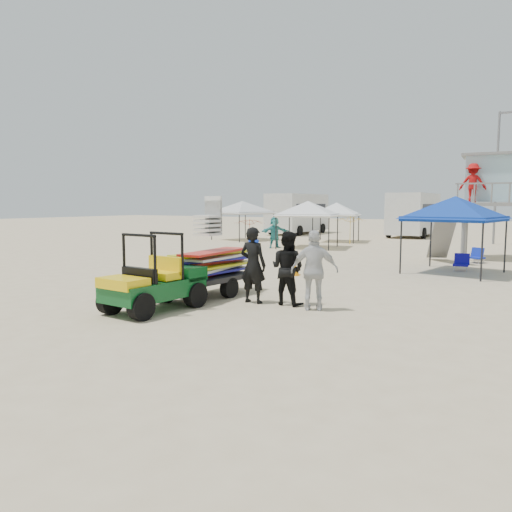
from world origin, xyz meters
The scene contains 22 objects.
ground centered at (0.00, 0.00, 0.00)m, with size 140.00×140.00×0.00m, color beige.
utility_cart centered at (-1.59, 1.76, 0.84)m, with size 1.36×2.46×1.80m.
surf_trailer centered at (-1.59, 4.09, 0.98)m, with size 1.58×2.68×2.40m.
man_left centered at (-0.07, 3.79, 0.97)m, with size 0.70×0.46×1.93m, color black.
man_mid centered at (0.78, 4.04, 0.92)m, with size 0.89×0.69×1.83m, color black.
man_right centered at (1.63, 3.79, 0.95)m, with size 1.11×0.46×1.89m, color silver.
lifeguard_tower centered at (3.72, 17.86, 3.42)m, with size 3.15×3.15×4.60m.
canopy_blue centered at (3.25, 12.14, 2.62)m, with size 3.34×3.34×3.17m.
canopy_white_a centered at (-5.68, 18.71, 2.49)m, with size 3.68×3.68×3.04m.
canopy_white_b centered at (-12.10, 21.83, 2.51)m, with size 4.00×4.00×3.06m.
canopy_white_c centered at (-6.05, 23.79, 2.41)m, with size 3.31×3.31×2.96m.
umbrella_a centered at (-8.93, 17.69, 0.82)m, with size 1.78×1.82×1.64m, color #B83313.
umbrella_b centered at (-4.51, 22.25, 0.88)m, with size 1.91×1.95×1.75m, color gold.
cone_near centered at (-1.36, 8.64, 0.25)m, with size 0.34×0.34×0.50m, color orange.
cone_far centered at (-4.80, 8.99, 0.25)m, with size 0.34×0.34×0.50m, color #FB6707.
beach_chair_a centered at (-7.06, 15.00, 0.31)m, with size 0.67×0.73×0.64m.
beach_chair_b centered at (3.39, 13.04, 0.31)m, with size 0.60×0.65×0.64m.
beach_chair_c centered at (3.54, 15.99, 0.31)m, with size 0.69×0.76×0.64m.
rv_far_left centered at (-12.00, 29.99, 1.80)m, with size 2.64×6.80×3.25m.
rv_mid_left centered at (-3.00, 31.49, 1.80)m, with size 2.65×6.50×3.25m.
light_pole_left centered at (3.00, 27.00, 4.00)m, with size 0.14×0.14×8.00m, color slate.
distant_beachgoers centered at (-0.71, 18.82, 0.85)m, with size 18.86×11.84×1.76m.
Camera 1 is at (6.50, -6.81, 2.52)m, focal length 35.00 mm.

